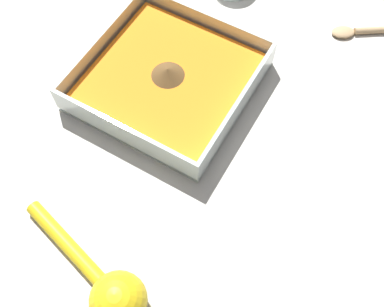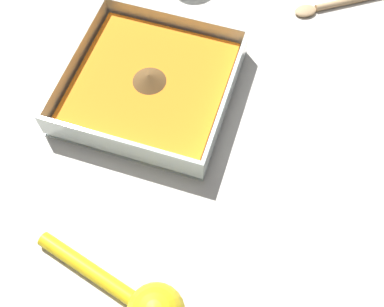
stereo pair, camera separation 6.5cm
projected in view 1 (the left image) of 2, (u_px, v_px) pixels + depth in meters
ground_plane at (168, 96)px, 0.73m from camera, size 4.00×4.00×0.00m
square_dish at (168, 80)px, 0.73m from camera, size 0.26×0.26×0.05m
lemon_squeezer at (110, 291)px, 0.56m from camera, size 0.09×0.22×0.07m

